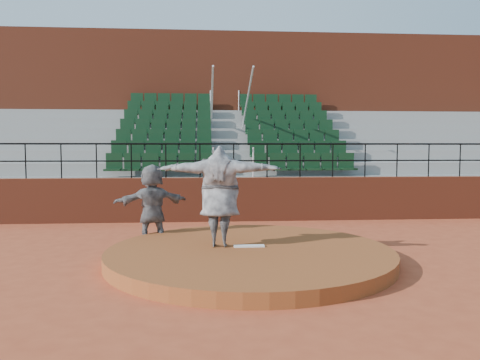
# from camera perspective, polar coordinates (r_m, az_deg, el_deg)

# --- Properties ---
(ground) EXTENTS (90.00, 90.00, 0.00)m
(ground) POSITION_cam_1_polar(r_m,az_deg,el_deg) (9.17, 1.19, -9.86)
(ground) COLOR #AF4727
(ground) RESTS_ON ground
(pitchers_mound) EXTENTS (5.50, 5.50, 0.25)m
(pitchers_mound) POSITION_cam_1_polar(r_m,az_deg,el_deg) (9.14, 1.19, -9.10)
(pitchers_mound) COLOR brown
(pitchers_mound) RESTS_ON ground
(pitching_rubber) EXTENTS (0.60, 0.15, 0.03)m
(pitching_rubber) POSITION_cam_1_polar(r_m,az_deg,el_deg) (9.26, 1.11, -8.05)
(pitching_rubber) COLOR white
(pitching_rubber) RESTS_ON pitchers_mound
(boundary_wall) EXTENTS (24.00, 0.30, 1.30)m
(boundary_wall) POSITION_cam_1_polar(r_m,az_deg,el_deg) (13.97, -0.77, -2.36)
(boundary_wall) COLOR maroon
(boundary_wall) RESTS_ON ground
(wall_railing) EXTENTS (24.04, 0.05, 1.03)m
(wall_railing) POSITION_cam_1_polar(r_m,az_deg,el_deg) (13.89, -0.78, 3.31)
(wall_railing) COLOR black
(wall_railing) RESTS_ON boundary_wall
(seating_deck) EXTENTS (24.00, 5.97, 4.63)m
(seating_deck) POSITION_cam_1_polar(r_m,az_deg,el_deg) (17.54, -1.51, 1.53)
(seating_deck) COLOR gray
(seating_deck) RESTS_ON ground
(press_box_facade) EXTENTS (24.00, 3.00, 7.10)m
(press_box_facade) POSITION_cam_1_polar(r_m,az_deg,el_deg) (21.52, -2.04, 7.60)
(press_box_facade) COLOR maroon
(press_box_facade) RESTS_ON ground
(pitcher) EXTENTS (2.49, 0.95, 1.98)m
(pitcher) POSITION_cam_1_polar(r_m,az_deg,el_deg) (9.17, -2.50, -1.99)
(pitcher) COLOR black
(pitcher) RESTS_ON pitchers_mound
(fielder) EXTENTS (1.77, 1.05, 1.82)m
(fielder) POSITION_cam_1_polar(r_m,az_deg,el_deg) (10.82, -10.69, -2.91)
(fielder) COLOR black
(fielder) RESTS_ON ground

